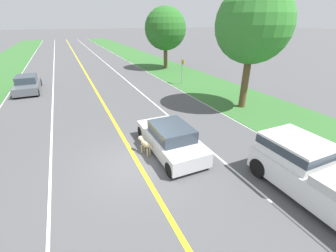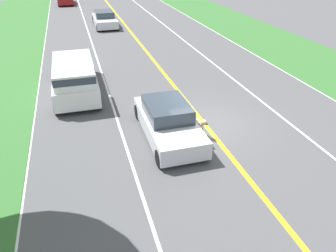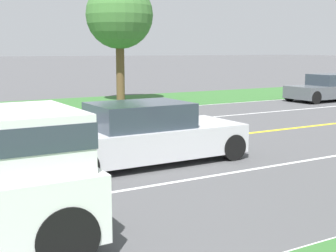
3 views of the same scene
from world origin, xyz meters
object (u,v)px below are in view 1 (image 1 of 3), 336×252
at_px(oncoming_car, 27,84).
at_px(ego_car, 170,139).
at_px(roadside_tree_right_near, 253,25).
at_px(roadside_tree_right_far, 165,29).
at_px(street_sign, 182,69).
at_px(dog, 144,143).
at_px(pickup_truck, 330,181).

bearing_deg(oncoming_car, ego_car, 116.53).
xyz_separation_m(oncoming_car, roadside_tree_right_near, (14.47, -11.03, 4.82)).
height_order(roadside_tree_right_far, street_sign, roadside_tree_right_far).
xyz_separation_m(dog, roadside_tree_right_far, (9.37, 18.69, 4.29)).
distance_m(pickup_truck, roadside_tree_right_far, 25.04).
distance_m(dog, roadside_tree_right_far, 21.34).
bearing_deg(roadside_tree_right_far, pickup_truck, -101.35).
bearing_deg(roadside_tree_right_far, ego_car, -113.30).
bearing_deg(street_sign, roadside_tree_right_near, -82.64).
height_order(dog, oncoming_car, oncoming_car).
xyz_separation_m(roadside_tree_right_near, street_sign, (-0.97, 7.49, -3.92)).
xyz_separation_m(ego_car, roadside_tree_right_far, (8.17, 18.97, 4.17)).
relative_size(dog, oncoming_car, 0.23).
bearing_deg(roadside_tree_right_far, street_sign, -102.80).
relative_size(pickup_truck, street_sign, 2.37).
distance_m(roadside_tree_right_far, street_sign, 8.96).
bearing_deg(street_sign, oncoming_car, 165.29).
relative_size(oncoming_car, roadside_tree_right_far, 0.63).
height_order(pickup_truck, street_sign, street_sign).
xyz_separation_m(ego_car, pickup_truck, (3.30, -5.28, 0.28)).
relative_size(ego_car, oncoming_car, 0.96).
distance_m(dog, pickup_truck, 7.17).
bearing_deg(oncoming_car, street_sign, 165.29).
height_order(ego_car, street_sign, street_sign).
relative_size(dog, pickup_truck, 0.19).
distance_m(pickup_truck, roadside_tree_right_near, 10.54).
bearing_deg(pickup_truck, roadside_tree_right_far, 78.65).
distance_m(dog, street_sign, 13.00).
xyz_separation_m(oncoming_car, street_sign, (13.51, -3.55, 0.90)).
distance_m(ego_car, street_sign, 12.58).
relative_size(roadside_tree_right_far, street_sign, 3.05).
bearing_deg(roadside_tree_right_far, roadside_tree_right_near, -93.23).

